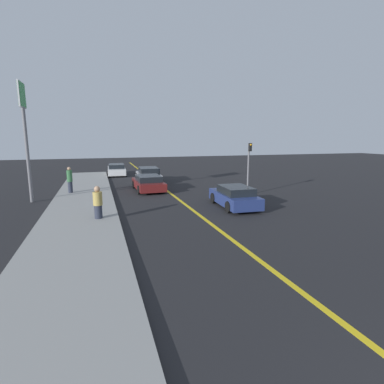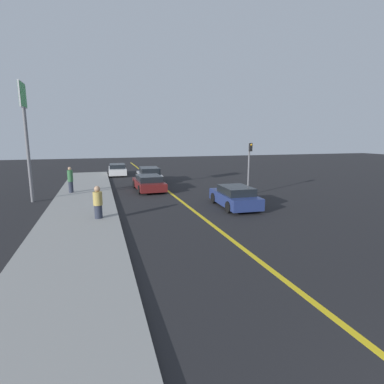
{
  "view_description": "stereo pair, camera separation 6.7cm",
  "coord_description": "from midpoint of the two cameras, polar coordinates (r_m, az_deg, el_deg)",
  "views": [
    {
      "loc": [
        -4.92,
        -0.82,
        4.0
      ],
      "look_at": [
        -0.55,
        13.02,
        1.34
      ],
      "focal_mm": 28.0,
      "sensor_mm": 36.0,
      "label": 1
    },
    {
      "loc": [
        -4.86,
        -0.84,
        4.0
      ],
      "look_at": [
        -0.55,
        13.02,
        1.34
      ],
      "focal_mm": 28.0,
      "sensor_mm": 36.0,
      "label": 2
    }
  ],
  "objects": [
    {
      "name": "roadside_sign",
      "position": [
        20.92,
        -29.21,
        12.5
      ],
      "size": [
        0.2,
        1.6,
        7.21
      ],
      "color": "slate",
      "rests_on": "ground_plane"
    },
    {
      "name": "pedestrian_near_curb",
      "position": [
        15.02,
        -17.37,
        -1.93
      ],
      "size": [
        0.43,
        0.43,
        1.57
      ],
      "color": "#282D3D",
      "rests_on": "sidewalk_left"
    },
    {
      "name": "traffic_light",
      "position": [
        20.97,
        10.93,
        5.41
      ],
      "size": [
        0.18,
        0.4,
        3.61
      ],
      "color": "slate",
      "rests_on": "ground_plane"
    },
    {
      "name": "car_ahead_center",
      "position": [
        22.97,
        -8.13,
        1.72
      ],
      "size": [
        2.08,
        4.37,
        1.17
      ],
      "rotation": [
        0.0,
        0.0,
        0.02
      ],
      "color": "maroon",
      "rests_on": "ground_plane"
    },
    {
      "name": "car_far_distant",
      "position": [
        27.37,
        -8.09,
        3.25
      ],
      "size": [
        2.04,
        4.52,
        1.33
      ],
      "rotation": [
        0.0,
        0.0,
        -0.03
      ],
      "color": "#9E9EA3",
      "rests_on": "ground_plane"
    },
    {
      "name": "car_near_right_lane",
      "position": [
        17.48,
        8.26,
        -0.92
      ],
      "size": [
        2.03,
        4.13,
        1.23
      ],
      "rotation": [
        0.0,
        0.0,
        -0.05
      ],
      "color": "navy",
      "rests_on": "ground_plane"
    },
    {
      "name": "road_center_line",
      "position": [
        19.86,
        -2.65,
        -1.23
      ],
      "size": [
        0.2,
        60.0,
        0.01
      ],
      "color": "gold",
      "rests_on": "ground_plane"
    },
    {
      "name": "pedestrian_mid_group",
      "position": [
        22.67,
        -22.07,
        2.18
      ],
      "size": [
        0.37,
        0.37,
        1.81
      ],
      "color": "#282D3D",
      "rests_on": "sidewalk_left"
    },
    {
      "name": "sidewalk_left",
      "position": [
        18.4,
        -20.03,
        -2.57
      ],
      "size": [
        3.67,
        34.24,
        0.15
      ],
      "color": "gray",
      "rests_on": "ground_plane"
    },
    {
      "name": "car_parked_left_lot",
      "position": [
        33.11,
        -13.98,
        4.17
      ],
      "size": [
        2.04,
        4.78,
        1.19
      ],
      "rotation": [
        0.0,
        0.0,
        -0.04
      ],
      "color": "silver",
      "rests_on": "ground_plane"
    }
  ]
}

